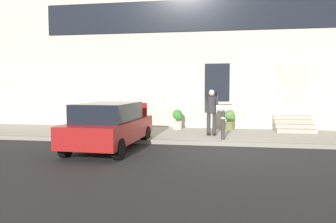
# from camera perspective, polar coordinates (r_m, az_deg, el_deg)

# --- Properties ---
(ground_plane) EXTENTS (80.00, 80.00, 0.00)m
(ground_plane) POSITION_cam_1_polar(r_m,az_deg,el_deg) (10.19, 10.21, -7.00)
(ground_plane) COLOR #232326
(sidewalk) EXTENTS (24.00, 3.60, 0.15)m
(sidewalk) POSITION_cam_1_polar(r_m,az_deg,el_deg) (12.94, 10.03, -4.25)
(sidewalk) COLOR #99968E
(sidewalk) RESTS_ON ground
(curb_edge) EXTENTS (24.00, 0.12, 0.15)m
(curb_edge) POSITION_cam_1_polar(r_m,az_deg,el_deg) (11.10, 10.14, -5.67)
(curb_edge) COLOR gray
(curb_edge) RESTS_ON ground
(building_facade) EXTENTS (24.00, 1.52, 7.50)m
(building_facade) POSITION_cam_1_polar(r_m,az_deg,el_deg) (15.38, 10.13, 10.75)
(building_facade) COLOR beige
(building_facade) RESTS_ON ground
(entrance_stoop) EXTENTS (1.56, 1.28, 0.64)m
(entrance_stoop) POSITION_cam_1_polar(r_m,az_deg,el_deg) (14.52, 21.35, -2.29)
(entrance_stoop) COLOR #9E998E
(entrance_stoop) RESTS_ON sidewalk
(hatchback_car_red) EXTENTS (1.91, 4.12, 1.50)m
(hatchback_car_red) POSITION_cam_1_polar(r_m,az_deg,el_deg) (10.40, -10.29, -2.37)
(hatchback_car_red) COLOR maroon
(hatchback_car_red) RESTS_ON ground
(bollard_near_person) EXTENTS (0.15, 0.15, 1.04)m
(bollard_near_person) POSITION_cam_1_polar(r_m,az_deg,el_deg) (11.41, 9.75, -2.15)
(bollard_near_person) COLOR #333338
(bollard_near_person) RESTS_ON sidewalk
(person_on_phone) EXTENTS (0.51, 0.47, 1.75)m
(person_on_phone) POSITION_cam_1_polar(r_m,az_deg,el_deg) (12.27, 7.77, 0.37)
(person_on_phone) COLOR #2D2D33
(person_on_phone) RESTS_ON sidewalk
(planter_charcoal) EXTENTS (0.44, 0.44, 0.86)m
(planter_charcoal) POSITION_cam_1_polar(r_m,az_deg,el_deg) (14.77, -6.96, -1.08)
(planter_charcoal) COLOR #2D2D30
(planter_charcoal) RESTS_ON sidewalk
(planter_cream) EXTENTS (0.44, 0.44, 0.86)m
(planter_cream) POSITION_cam_1_polar(r_m,az_deg,el_deg) (14.12, 1.71, -1.30)
(planter_cream) COLOR beige
(planter_cream) RESTS_ON sidewalk
(planter_olive) EXTENTS (0.44, 0.44, 0.86)m
(planter_olive) POSITION_cam_1_polar(r_m,az_deg,el_deg) (14.24, 10.94, -1.33)
(planter_olive) COLOR #606B38
(planter_olive) RESTS_ON sidewalk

